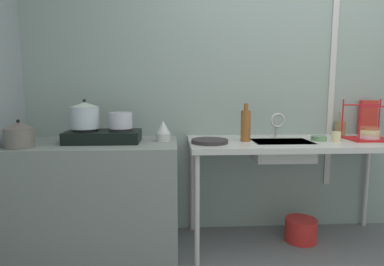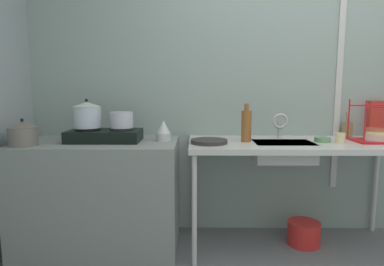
{
  "view_description": "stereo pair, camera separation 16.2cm",
  "coord_description": "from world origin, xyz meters",
  "px_view_note": "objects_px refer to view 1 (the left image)",
  "views": [
    {
      "loc": [
        -1.0,
        -1.34,
        1.23
      ],
      "look_at": [
        -0.86,
        1.09,
        0.9
      ],
      "focal_mm": 30.45,
      "sensor_mm": 36.0,
      "label": 1
    },
    {
      "loc": [
        -0.84,
        -1.35,
        1.23
      ],
      "look_at": [
        -0.86,
        1.09,
        0.9
      ],
      "focal_mm": 30.45,
      "sensor_mm": 36.0,
      "label": 2
    }
  ],
  "objects_px": {
    "pot_beside_stove": "(19,135)",
    "cup_by_rack": "(336,137)",
    "pot_on_left_burner": "(85,115)",
    "small_bowl_on_drainboard": "(319,138)",
    "faucet": "(277,122)",
    "cereal_box": "(368,118)",
    "sink_basin": "(281,150)",
    "pot_on_right_burner": "(121,120)",
    "dish_rack": "(369,133)",
    "frying_pan": "(210,141)",
    "stove": "(103,136)",
    "utensil_jar": "(340,128)",
    "percolator": "(163,131)",
    "bucket_on_floor": "(301,230)",
    "bottle_by_sink": "(246,125)"
  },
  "relations": [
    {
      "from": "pot_on_left_burner",
      "to": "small_bowl_on_drainboard",
      "type": "xyz_separation_m",
      "value": [
        1.78,
        -0.01,
        -0.19
      ]
    },
    {
      "from": "stove",
      "to": "frying_pan",
      "type": "distance_m",
      "value": 0.79
    },
    {
      "from": "sink_basin",
      "to": "small_bowl_on_drainboard",
      "type": "xyz_separation_m",
      "value": [
        0.3,
        0.02,
        0.09
      ]
    },
    {
      "from": "faucet",
      "to": "pot_on_left_burner",
      "type": "bearing_deg",
      "value": -175.72
    },
    {
      "from": "frying_pan",
      "to": "cereal_box",
      "type": "distance_m",
      "value": 1.47
    },
    {
      "from": "pot_on_left_burner",
      "to": "small_bowl_on_drainboard",
      "type": "distance_m",
      "value": 1.79
    },
    {
      "from": "sink_basin",
      "to": "bottle_by_sink",
      "type": "height_order",
      "value": "bottle_by_sink"
    },
    {
      "from": "frying_pan",
      "to": "bucket_on_floor",
      "type": "xyz_separation_m",
      "value": [
        0.76,
        0.11,
        -0.76
      ]
    },
    {
      "from": "small_bowl_on_drainboard",
      "to": "bottle_by_sink",
      "type": "distance_m",
      "value": 0.58
    },
    {
      "from": "frying_pan",
      "to": "bucket_on_floor",
      "type": "relative_size",
      "value": 1.06
    },
    {
      "from": "sink_basin",
      "to": "faucet",
      "type": "relative_size",
      "value": 2.12
    },
    {
      "from": "stove",
      "to": "cereal_box",
      "type": "bearing_deg",
      "value": 7.31
    },
    {
      "from": "pot_beside_stove",
      "to": "cup_by_rack",
      "type": "distance_m",
      "value": 2.29
    },
    {
      "from": "stove",
      "to": "cup_by_rack",
      "type": "relative_size",
      "value": 7.12
    },
    {
      "from": "bottle_by_sink",
      "to": "sink_basin",
      "type": "bearing_deg",
      "value": -5.09
    },
    {
      "from": "stove",
      "to": "percolator",
      "type": "xyz_separation_m",
      "value": [
        0.44,
        0.03,
        0.03
      ]
    },
    {
      "from": "pot_beside_stove",
      "to": "small_bowl_on_drainboard",
      "type": "bearing_deg",
      "value": 4.72
    },
    {
      "from": "pot_on_left_burner",
      "to": "faucet",
      "type": "bearing_deg",
      "value": 4.28
    },
    {
      "from": "percolator",
      "to": "dish_rack",
      "type": "relative_size",
      "value": 0.48
    },
    {
      "from": "stove",
      "to": "cereal_box",
      "type": "height_order",
      "value": "cereal_box"
    },
    {
      "from": "pot_beside_stove",
      "to": "percolator",
      "type": "xyz_separation_m",
      "value": [
        0.97,
        0.22,
        -0.01
      ]
    },
    {
      "from": "pot_on_right_burner",
      "to": "cup_by_rack",
      "type": "relative_size",
      "value": 2.28
    },
    {
      "from": "small_bowl_on_drainboard",
      "to": "utensil_jar",
      "type": "relative_size",
      "value": 0.57
    },
    {
      "from": "pot_beside_stove",
      "to": "cereal_box",
      "type": "height_order",
      "value": "cereal_box"
    },
    {
      "from": "stove",
      "to": "utensil_jar",
      "type": "distance_m",
      "value": 1.98
    },
    {
      "from": "cereal_box",
      "to": "bottle_by_sink",
      "type": "bearing_deg",
      "value": -166.19
    },
    {
      "from": "faucet",
      "to": "bucket_on_floor",
      "type": "relative_size",
      "value": 0.81
    },
    {
      "from": "percolator",
      "to": "cup_by_rack",
      "type": "height_order",
      "value": "percolator"
    },
    {
      "from": "faucet",
      "to": "pot_on_right_burner",
      "type": "bearing_deg",
      "value": -174.82
    },
    {
      "from": "pot_on_right_burner",
      "to": "pot_beside_stove",
      "type": "relative_size",
      "value": 0.87
    },
    {
      "from": "stove",
      "to": "cup_by_rack",
      "type": "xyz_separation_m",
      "value": [
        1.76,
        -0.06,
        -0.01
      ]
    },
    {
      "from": "pot_on_right_burner",
      "to": "dish_rack",
      "type": "height_order",
      "value": "dish_rack"
    },
    {
      "from": "stove",
      "to": "pot_on_right_burner",
      "type": "height_order",
      "value": "pot_on_right_burner"
    },
    {
      "from": "percolator",
      "to": "bucket_on_floor",
      "type": "bearing_deg",
      "value": -0.09
    },
    {
      "from": "pot_on_left_burner",
      "to": "sink_basin",
      "type": "bearing_deg",
      "value": -1.06
    },
    {
      "from": "sink_basin",
      "to": "dish_rack",
      "type": "bearing_deg",
      "value": 2.61
    },
    {
      "from": "sink_basin",
      "to": "cup_by_rack",
      "type": "bearing_deg",
      "value": -4.65
    },
    {
      "from": "cup_by_rack",
      "to": "cereal_box",
      "type": "distance_m",
      "value": 0.58
    },
    {
      "from": "pot_beside_stove",
      "to": "bottle_by_sink",
      "type": "distance_m",
      "value": 1.61
    },
    {
      "from": "frying_pan",
      "to": "utensil_jar",
      "type": "relative_size",
      "value": 1.32
    },
    {
      "from": "pot_on_left_burner",
      "to": "bucket_on_floor",
      "type": "height_order",
      "value": "pot_on_left_burner"
    },
    {
      "from": "pot_on_right_burner",
      "to": "small_bowl_on_drainboard",
      "type": "xyz_separation_m",
      "value": [
        1.52,
        -0.01,
        -0.15
      ]
    },
    {
      "from": "cup_by_rack",
      "to": "utensil_jar",
      "type": "xyz_separation_m",
      "value": [
        0.2,
        0.33,
        0.02
      ]
    },
    {
      "from": "stove",
      "to": "pot_on_right_burner",
      "type": "distance_m",
      "value": 0.18
    },
    {
      "from": "percolator",
      "to": "sink_basin",
      "type": "bearing_deg",
      "value": -3.58
    },
    {
      "from": "faucet",
      "to": "cereal_box",
      "type": "xyz_separation_m",
      "value": [
        0.85,
        0.17,
        0.02
      ]
    },
    {
      "from": "pot_on_right_burner",
      "to": "frying_pan",
      "type": "height_order",
      "value": "pot_on_right_burner"
    },
    {
      "from": "pot_beside_stove",
      "to": "cup_by_rack",
      "type": "height_order",
      "value": "pot_beside_stove"
    },
    {
      "from": "faucet",
      "to": "sink_basin",
      "type": "bearing_deg",
      "value": -92.01
    },
    {
      "from": "stove",
      "to": "small_bowl_on_drainboard",
      "type": "height_order",
      "value": "stove"
    }
  ]
}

